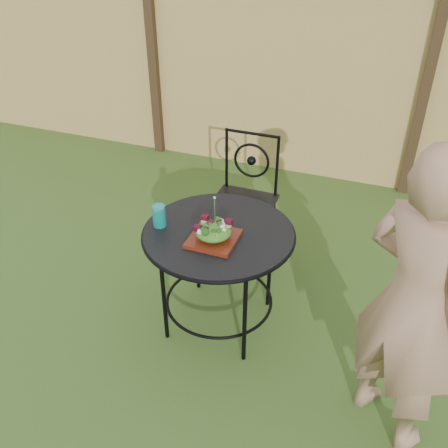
# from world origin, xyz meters

# --- Properties ---
(ground) EXTENTS (60.00, 60.00, 0.00)m
(ground) POSITION_xyz_m (0.00, 0.00, 0.00)
(ground) COLOR #2A4416
(ground) RESTS_ON ground
(fence) EXTENTS (8.00, 0.12, 1.90)m
(fence) POSITION_xyz_m (-0.00, 2.19, 0.95)
(fence) COLOR #E3C170
(fence) RESTS_ON ground
(patio_table) EXTENTS (0.92, 0.92, 0.72)m
(patio_table) POSITION_xyz_m (0.27, -0.09, 0.59)
(patio_table) COLOR black
(patio_table) RESTS_ON ground
(patio_chair) EXTENTS (0.46, 0.46, 0.95)m
(patio_chair) POSITION_xyz_m (0.16, 0.72, 0.50)
(patio_chair) COLOR black
(patio_chair) RESTS_ON ground
(diner) EXTENTS (0.72, 0.68, 1.66)m
(diner) POSITION_xyz_m (1.38, -0.49, 0.83)
(diner) COLOR #A0765B
(diner) RESTS_ON ground
(salad_plate) EXTENTS (0.27, 0.27, 0.02)m
(salad_plate) POSITION_xyz_m (0.27, -0.19, 0.74)
(salad_plate) COLOR #410F09
(salad_plate) RESTS_ON patio_table
(salad) EXTENTS (0.21, 0.21, 0.08)m
(salad) POSITION_xyz_m (0.27, -0.19, 0.79)
(salad) COLOR #235614
(salad) RESTS_ON salad_plate
(fork) EXTENTS (0.01, 0.01, 0.18)m
(fork) POSITION_xyz_m (0.28, -0.19, 0.92)
(fork) COLOR silver
(fork) RESTS_ON salad
(drinking_glass) EXTENTS (0.08, 0.08, 0.14)m
(drinking_glass) POSITION_xyz_m (-0.09, -0.16, 0.79)
(drinking_glass) COLOR #0B837A
(drinking_glass) RESTS_ON patio_table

